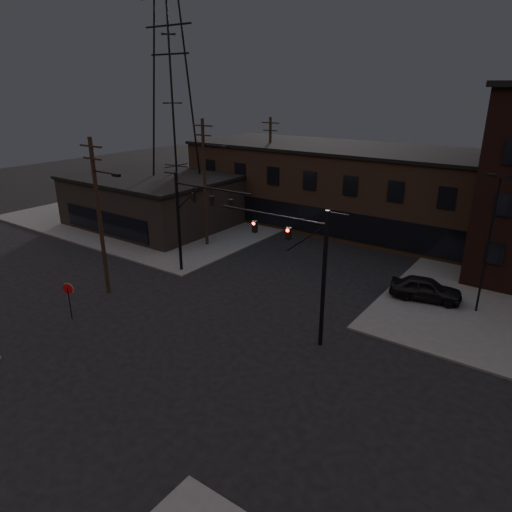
% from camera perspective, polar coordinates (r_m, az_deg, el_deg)
% --- Properties ---
extents(ground, '(140.00, 140.00, 0.00)m').
position_cam_1_polar(ground, '(27.33, -8.96, -10.73)').
color(ground, black).
rests_on(ground, ground).
extents(sidewalk_nw, '(30.00, 30.00, 0.15)m').
position_cam_1_polar(sidewalk_nw, '(56.34, -9.57, 5.77)').
color(sidewalk_nw, '#474744').
rests_on(sidewalk_nw, ground).
extents(building_row, '(40.00, 12.00, 8.00)m').
position_cam_1_polar(building_row, '(48.50, 14.56, 7.82)').
color(building_row, '#4B3728').
rests_on(building_row, ground).
extents(building_left, '(16.00, 12.00, 5.00)m').
position_cam_1_polar(building_left, '(50.36, -12.91, 6.65)').
color(building_left, black).
rests_on(building_left, ground).
extents(traffic_signal_near, '(7.12, 0.24, 8.00)m').
position_cam_1_polar(traffic_signal_near, '(25.49, 6.29, -0.61)').
color(traffic_signal_near, black).
rests_on(traffic_signal_near, ground).
extents(traffic_signal_far, '(7.12, 0.24, 8.00)m').
position_cam_1_polar(traffic_signal_far, '(35.06, -8.24, 5.30)').
color(traffic_signal_far, black).
rests_on(traffic_signal_far, ground).
extents(stop_sign, '(0.72, 0.33, 2.48)m').
position_cam_1_polar(stop_sign, '(31.16, -22.41, -4.24)').
color(stop_sign, black).
rests_on(stop_sign, ground).
extents(utility_pole_near, '(3.70, 0.28, 11.00)m').
position_cam_1_polar(utility_pole_near, '(33.06, -18.96, 5.01)').
color(utility_pole_near, black).
rests_on(utility_pole_near, ground).
extents(utility_pole_mid, '(3.70, 0.28, 11.50)m').
position_cam_1_polar(utility_pole_mid, '(41.57, -6.37, 9.32)').
color(utility_pole_mid, black).
rests_on(utility_pole_mid, ground).
extents(utility_pole_far, '(2.20, 0.28, 11.00)m').
position_cam_1_polar(utility_pole_far, '(51.63, 1.76, 11.20)').
color(utility_pole_far, black).
rests_on(utility_pole_far, ground).
extents(transmission_tower, '(7.00, 7.00, 25.00)m').
position_cam_1_polar(transmission_tower, '(48.95, -10.39, 18.30)').
color(transmission_tower, black).
rests_on(transmission_tower, ground).
extents(lot_light_a, '(1.50, 0.28, 9.14)m').
position_cam_1_polar(lot_light_a, '(31.77, 27.25, 2.56)').
color(lot_light_a, black).
rests_on(lot_light_a, ground).
extents(parked_car_lot_a, '(5.03, 2.85, 1.61)m').
position_cam_1_polar(parked_car_lot_a, '(33.61, 20.45, -3.84)').
color(parked_car_lot_a, black).
rests_on(parked_car_lot_a, sidewalk_ne).
extents(car_crossing, '(1.59, 4.21, 1.37)m').
position_cam_1_polar(car_crossing, '(45.65, 19.56, 2.20)').
color(car_crossing, black).
rests_on(car_crossing, ground).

